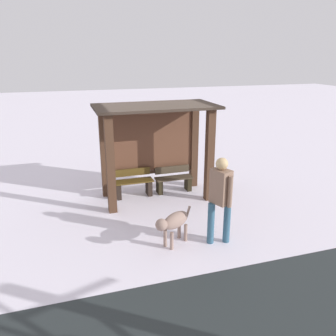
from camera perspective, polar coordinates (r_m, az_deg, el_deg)
The scene contains 6 objects.
ground_plane at distance 9.34m, azimuth -1.89°, elevation -4.83°, with size 60.00×60.00×0.00m, color white.
bus_shelter at distance 8.98m, azimuth -2.30°, elevation 5.38°, with size 3.04×1.59×2.47m.
bench_left_inside at distance 9.33m, azimuth -5.74°, elevation -2.75°, with size 1.04×0.38×0.74m.
bench_center_inside at distance 9.62m, azimuth 0.93°, elevation -2.10°, with size 1.04×0.36×0.70m.
person_walking at distance 6.85m, azimuth 8.66°, elevation -4.34°, with size 0.51×0.57×1.81m.
dog at distance 6.91m, azimuth 0.93°, elevation -8.95°, with size 0.90×0.64×0.71m.
Camera 1 is at (-2.29, -8.28, 3.67)m, focal length 36.84 mm.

